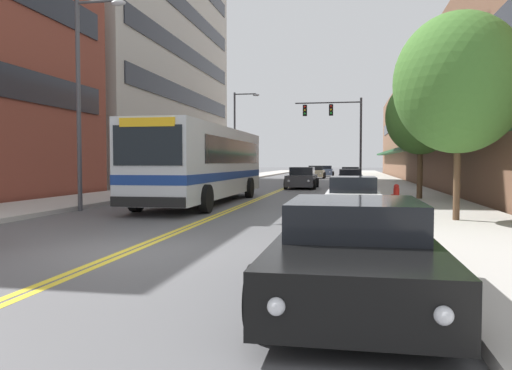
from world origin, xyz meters
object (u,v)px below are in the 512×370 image
car_white_parked_right_end (353,198)px  traffic_signal_mast (339,123)px  car_champagne_parked_left_mid (237,177)px  street_tree_right_near (458,83)px  car_charcoal_parked_left_far (214,179)px  car_beige_moving_third (316,172)px  fire_hydrant (396,196)px  car_black_parked_right_foreground (355,252)px  street_lamp_left_near (85,86)px  city_bus (205,161)px  car_slate_blue_moving_lead (325,171)px  street_lamp_left_far (238,129)px  car_navy_parked_right_far (350,178)px  car_silver_parked_right_mid (350,174)px  street_tree_right_mid (421,117)px  car_dark_grey_moving_second (302,178)px

car_white_parked_right_end → traffic_signal_mast: 25.28m
car_champagne_parked_left_mid → street_tree_right_near: 26.17m
car_charcoal_parked_left_far → car_beige_moving_third: car_charcoal_parked_left_far is taller
car_champagne_parked_left_mid → fire_hydrant: bearing=-62.4°
car_black_parked_right_foreground → street_lamp_left_near: (-9.42, 10.01, 3.89)m
city_bus → car_white_parked_right_end: 7.69m
city_bus → car_slate_blue_moving_lead: city_bus is taller
street_lamp_left_near → street_tree_right_near: (12.29, -1.91, -0.55)m
city_bus → street_lamp_left_far: (-3.13, 20.48, 2.75)m
car_charcoal_parked_left_far → car_slate_blue_moving_lead: car_charcoal_parked_left_far is taller
car_navy_parked_right_far → car_slate_blue_moving_lead: bearing=96.8°
car_silver_parked_right_mid → street_tree_right_mid: size_ratio=0.88×
car_black_parked_right_foreground → car_slate_blue_moving_lead: car_slate_blue_moving_lead is taller
car_slate_blue_moving_lead → street_lamp_left_far: size_ratio=0.55×
street_lamp_left_near → car_black_parked_right_foreground: bearing=-46.7°
traffic_signal_mast → street_lamp_left_far: size_ratio=0.91×
street_lamp_left_near → street_lamp_left_far: bearing=89.9°
car_dark_grey_moving_second → street_lamp_left_far: street_lamp_left_far is taller
car_slate_blue_moving_lead → car_beige_moving_third: car_beige_moving_third is taller
car_navy_parked_right_far → car_dark_grey_moving_second: (-3.23, -3.71, 0.07)m
street_tree_right_mid → car_dark_grey_moving_second: bearing=120.2°
car_black_parked_right_foreground → car_beige_moving_third: car_beige_moving_third is taller
car_silver_parked_right_mid → car_charcoal_parked_left_far: bearing=-119.7°
street_tree_right_near → street_lamp_left_near: bearing=171.2°
car_slate_blue_moving_lead → street_lamp_left_far: bearing=-105.7°
car_white_parked_right_end → car_dark_grey_moving_second: 17.44m
city_bus → car_slate_blue_moving_lead: size_ratio=2.99×
car_slate_blue_moving_lead → street_tree_right_mid: 41.15m
car_charcoal_parked_left_far → car_beige_moving_third: size_ratio=1.03×
street_tree_right_mid → car_slate_blue_moving_lead: bearing=98.6°
traffic_signal_mast → street_lamp_left_far: street_lamp_left_far is taller
street_tree_right_mid → street_lamp_left_near: bearing=-152.2°
car_white_parked_right_end → car_slate_blue_moving_lead: bearing=93.8°
car_beige_moving_third → street_lamp_left_far: 15.25m
car_dark_grey_moving_second → street_tree_right_near: 20.36m
street_tree_right_mid → fire_hydrant: (-1.44, -4.86, -3.20)m
car_champagne_parked_left_mid → traffic_signal_mast: 9.61m
street_lamp_left_far → car_champagne_parked_left_mid: bearing=-79.0°
car_champagne_parked_left_mid → car_beige_moving_third: 17.83m
car_charcoal_parked_left_far → street_lamp_left_near: size_ratio=0.58×
city_bus → fire_hydrant: 8.35m
car_navy_parked_right_far → car_white_parked_right_end: size_ratio=0.95×
street_lamp_left_far → car_silver_parked_right_mid: bearing=31.5°
car_black_parked_right_foreground → street_tree_right_near: (2.87, 8.10, 3.34)m
car_navy_parked_right_far → car_white_parked_right_end: bearing=-89.9°
car_silver_parked_right_mid → car_beige_moving_third: 8.67m
city_bus → car_champagne_parked_left_mid: bearing=98.2°
street_lamp_left_near → car_slate_blue_moving_lead: bearing=82.4°
car_beige_moving_third → street_lamp_left_far: size_ratio=0.55×
car_white_parked_right_end → street_tree_right_mid: (2.96, 6.45, 3.18)m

